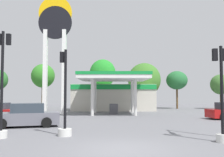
% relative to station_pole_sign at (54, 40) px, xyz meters
% --- Properties ---
extents(ground_plane, '(90.00, 90.00, 0.00)m').
position_rel_station_pole_sign_xyz_m(ground_plane, '(6.46, -16.89, -7.89)').
color(ground_plane, slate).
rests_on(ground_plane, ground).
extents(gas_station, '(10.64, 13.07, 4.33)m').
position_rel_station_pole_sign_xyz_m(gas_station, '(6.24, 6.41, -5.84)').
color(gas_station, beige).
rests_on(gas_station, ground).
extents(station_pole_sign, '(3.54, 0.56, 12.61)m').
position_rel_station_pole_sign_xyz_m(station_pole_sign, '(0.00, 0.00, 0.00)').
color(station_pole_sign, white).
rests_on(station_pole_sign, ground).
extents(car_1, '(4.72, 3.00, 1.57)m').
position_rel_station_pole_sign_xyz_m(car_1, '(0.28, -9.92, -7.18)').
color(car_1, black).
rests_on(car_1, ground).
extents(traffic_signal_0, '(0.65, 0.66, 4.39)m').
position_rel_station_pole_sign_xyz_m(traffic_signal_0, '(11.07, -15.49, -6.18)').
color(traffic_signal_0, silver).
rests_on(traffic_signal_0, ground).
extents(traffic_signal_1, '(0.71, 0.71, 4.52)m').
position_rel_station_pole_sign_xyz_m(traffic_signal_1, '(3.58, -13.76, -6.67)').
color(traffic_signal_1, silver).
rests_on(traffic_signal_1, ground).
extents(traffic_signal_2, '(0.65, 0.67, 5.36)m').
position_rel_station_pole_sign_xyz_m(traffic_signal_2, '(0.54, -14.36, -5.83)').
color(traffic_signal_2, silver).
rests_on(traffic_signal_2, ground).
extents(tree_1, '(3.39, 3.39, 6.55)m').
position_rel_station_pole_sign_xyz_m(tree_1, '(-4.06, 10.76, -3.12)').
color(tree_1, brown).
rests_on(tree_1, ground).
extents(tree_2, '(3.62, 3.62, 6.97)m').
position_rel_station_pole_sign_xyz_m(tree_2, '(4.76, 8.84, -2.88)').
color(tree_2, brown).
rests_on(tree_2, ground).
extents(tree_3, '(4.67, 4.67, 6.59)m').
position_rel_station_pole_sign_xyz_m(tree_3, '(10.69, 9.97, -3.71)').
color(tree_3, brown).
rests_on(tree_3, ground).
extents(tree_4, '(3.08, 3.08, 5.52)m').
position_rel_station_pole_sign_xyz_m(tree_4, '(15.57, 10.82, -3.75)').
color(tree_4, brown).
rests_on(tree_4, ground).
extents(tree_5, '(2.90, 2.90, 4.97)m').
position_rel_station_pole_sign_xyz_m(tree_5, '(21.64, 9.98, -4.39)').
color(tree_5, brown).
rests_on(tree_5, ground).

